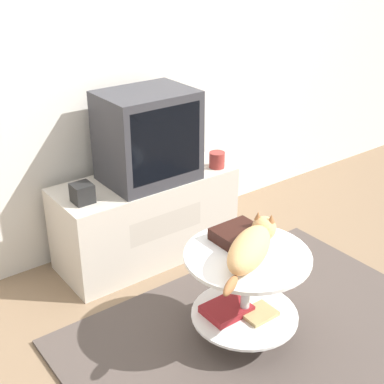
% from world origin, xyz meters
% --- Properties ---
extents(ground_plane, '(12.00, 12.00, 0.00)m').
position_xyz_m(ground_plane, '(0.00, 0.00, 0.00)').
color(ground_plane, '#7F664C').
extents(wall_back, '(8.00, 0.05, 2.60)m').
position_xyz_m(wall_back, '(0.00, 1.33, 1.30)').
color(wall_back, silver).
rests_on(wall_back, ground_plane).
extents(rug, '(1.89, 1.32, 0.02)m').
position_xyz_m(rug, '(0.00, 0.00, 0.01)').
color(rug, '#4C423D').
rests_on(rug, ground_plane).
extents(tv_stand, '(1.10, 0.45, 0.53)m').
position_xyz_m(tv_stand, '(-0.04, 1.02, 0.27)').
color(tv_stand, beige).
rests_on(tv_stand, ground_plane).
extents(tv, '(0.52, 0.40, 0.53)m').
position_xyz_m(tv, '(-0.02, 1.00, 0.80)').
color(tv, '#333338').
rests_on(tv, tv_stand).
extents(speaker, '(0.11, 0.11, 0.11)m').
position_xyz_m(speaker, '(-0.47, 0.95, 0.58)').
color(speaker, black).
rests_on(speaker, tv_stand).
extents(mug, '(0.10, 0.10, 0.10)m').
position_xyz_m(mug, '(0.41, 0.89, 0.58)').
color(mug, '#99332D').
rests_on(mug, tv_stand).
extents(coffee_table, '(0.60, 0.60, 0.48)m').
position_xyz_m(coffee_table, '(-0.08, 0.07, 0.31)').
color(coffee_table, '#B2B2B7').
rests_on(coffee_table, rug).
extents(dvd_box, '(0.23, 0.18, 0.06)m').
position_xyz_m(dvd_box, '(-0.03, 0.19, 0.53)').
color(dvd_box, black).
rests_on(dvd_box, coffee_table).
extents(cat, '(0.54, 0.34, 0.14)m').
position_xyz_m(cat, '(-0.10, 0.02, 0.57)').
color(cat, tan).
rests_on(cat, coffee_table).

